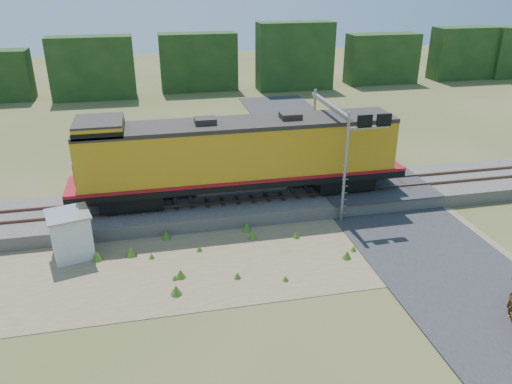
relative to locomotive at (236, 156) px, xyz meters
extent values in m
plane|color=#475123|center=(1.77, -6.00, -3.45)|extent=(140.00, 140.00, 0.00)
cube|color=slate|center=(1.77, 0.00, -3.05)|extent=(70.00, 5.00, 0.80)
cube|color=brown|center=(1.77, -0.72, -2.57)|extent=(70.00, 0.10, 0.16)
cube|color=brown|center=(1.77, 0.72, -2.57)|extent=(70.00, 0.10, 0.16)
cube|color=#8C7754|center=(-0.23, -5.50, -3.44)|extent=(26.00, 8.00, 0.03)
cube|color=#38383A|center=(8.77, 0.00, -2.62)|extent=(7.00, 5.20, 0.06)
cube|color=#38383A|center=(8.77, 16.00, -3.41)|extent=(7.00, 24.00, 0.08)
cube|color=#183513|center=(1.77, 32.00, -0.20)|extent=(36.00, 3.00, 6.50)
cube|color=#183513|center=(41.77, 32.00, -0.45)|extent=(50.00, 3.00, 6.00)
cube|color=black|center=(-6.08, 0.00, -2.05)|extent=(3.53, 2.25, 0.88)
cube|color=black|center=(6.65, 0.00, -2.05)|extent=(3.53, 2.25, 0.88)
cube|color=black|center=(0.29, 0.00, -1.44)|extent=(19.60, 2.94, 0.35)
cylinder|color=gray|center=(0.29, 0.00, -1.91)|extent=(5.39, 1.18, 1.18)
cube|color=#C18316|center=(0.29, 0.00, 0.26)|extent=(18.13, 2.84, 3.04)
cube|color=maroon|center=(0.29, 0.00, -1.14)|extent=(19.60, 2.99, 0.18)
cube|color=#28231E|center=(0.29, 0.00, 1.90)|extent=(18.13, 2.89, 0.24)
cube|color=#C18316|center=(-7.36, 0.00, 2.12)|extent=(2.55, 2.84, 0.69)
cube|color=#28231E|center=(-7.36, 0.00, 2.50)|extent=(2.55, 2.89, 0.12)
cube|color=black|center=(-7.36, 0.00, 2.07)|extent=(2.60, 2.89, 0.34)
cube|color=maroon|center=(-8.83, 0.00, -0.08)|extent=(0.10, 1.96, 1.18)
cube|color=#28231E|center=(-1.67, 0.00, 2.12)|extent=(1.18, 0.98, 0.44)
cube|color=#28231E|center=(3.22, 0.00, 2.12)|extent=(1.18, 0.98, 0.44)
cube|color=silver|center=(-9.01, -3.52, -2.31)|extent=(2.24, 2.24, 2.29)
cube|color=gray|center=(-9.01, -3.52, -1.11)|extent=(2.47, 2.47, 0.11)
cylinder|color=gray|center=(5.62, -2.80, -0.23)|extent=(0.17, 0.17, 6.44)
cylinder|color=gray|center=(5.62, 2.80, -0.23)|extent=(0.17, 0.17, 6.44)
cube|color=gray|center=(5.62, 0.00, 2.62)|extent=(0.23, 6.20, 0.23)
cube|color=gray|center=(6.72, -2.80, 2.07)|extent=(2.39, 0.14, 0.14)
cube|color=black|center=(6.54, -2.80, 2.43)|extent=(0.83, 0.14, 0.69)
cube|color=black|center=(7.64, -2.80, 2.43)|extent=(0.83, 0.14, 0.69)
camera|label=1|loc=(-4.60, -26.80, 9.78)|focal=35.00mm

